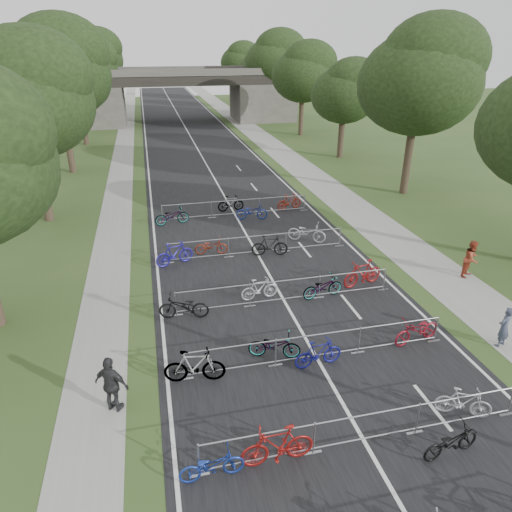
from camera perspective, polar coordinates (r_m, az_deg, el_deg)
The scene contains 45 objects.
road at distance 52.35m, azimuth -7.73°, elevation 13.82°, with size 11.00×140.00×0.01m, color black.
sidewalk_right at distance 53.72m, azimuth 1.04°, elevation 14.32°, with size 3.00×140.00×0.01m, color gray.
sidewalk_left at distance 52.16m, azimuth -16.15°, elevation 13.04°, with size 2.00×140.00×0.01m, color gray.
lane_markings at distance 52.35m, azimuth -7.73°, elevation 13.81°, with size 0.12×140.00×0.00m, color silver.
overpass_bridge at distance 66.64m, azimuth -9.42°, elevation 19.19°, with size 31.00×8.00×7.05m.
tree_left_1 at distance 29.85m, azimuth -26.76°, elevation 17.27°, with size 7.56×7.56×11.53m.
tree_right_1 at distance 34.34m, azimuth 19.95°, elevation 20.10°, with size 8.18×8.18×12.47m.
tree_left_2 at distance 41.57m, azimuth -23.62°, elevation 20.50°, with size 8.40×8.40×12.81m.
tree_right_2 at distance 45.09m, azimuth 11.17°, elevation 19.43°, with size 6.16×6.16×9.39m.
tree_left_3 at distance 53.54m, azimuth -21.38°, elevation 19.71°, with size 6.72×6.72×10.25m.
tree_right_3 at distance 56.17m, azimuth 6.02°, elevation 21.79°, with size 7.17×7.17×10.93m.
tree_left_4 at distance 65.41m, azimuth -20.30°, elevation 21.29°, with size 7.56×7.56×11.53m.
tree_right_4 at distance 67.57m, azimuth 2.49°, elevation 23.27°, with size 8.18×8.18×12.47m.
tree_left_5 at distance 77.32m, azimuth -19.54°, elevation 22.39°, with size 8.40×8.40×12.81m.
tree_right_5 at distance 79.27m, azimuth -0.05°, elevation 22.15°, with size 6.16×6.16×9.39m.
tree_left_6 at distance 89.34m, azimuth -18.74°, elevation 21.64°, with size 6.72×6.72×10.25m.
tree_right_6 at distance 90.94m, azimuth -1.95°, elevation 23.14°, with size 7.17×7.17×10.93m.
barrier_row_2 at distance 13.65m, azimuth 13.70°, elevation -20.19°, with size 9.70×0.08×1.10m.
barrier_row_3 at distance 16.25m, azimuth 7.78°, elevation -11.14°, with size 9.70×0.08×1.10m.
barrier_row_4 at distance 19.42m, azimuth 3.66°, elevation -4.39°, with size 9.70×0.08×1.10m.
barrier_row_5 at distance 23.73m, azimuth 0.20°, elevation 1.41°, with size 9.70×0.08×1.10m.
barrier_row_6 at distance 29.20m, azimuth -2.57°, elevation 6.03°, with size 9.70×0.08×1.10m.
bike_8 at distance 12.68m, azimuth -5.56°, elevation -24.59°, with size 0.59×1.69×0.89m, color navy.
bike_9 at distance 12.85m, azimuth 2.70°, elevation -22.58°, with size 0.56×2.00×1.20m, color maroon.
bike_10 at distance 14.10m, azimuth 23.18°, elevation -20.59°, with size 0.61×1.74×0.91m, color black.
bike_11 at distance 15.37m, azimuth 24.51°, elevation -16.32°, with size 0.46×1.62×0.97m, color #A5A4AC.
bike_12 at distance 15.30m, azimuth -7.69°, elevation -13.51°, with size 0.57×2.01×1.21m, color #999CA1.
bike_13 at distance 16.26m, azimuth 2.31°, elevation -11.13°, with size 0.64×1.84×0.97m, color #999CA1.
bike_14 at distance 15.97m, azimuth 7.80°, elevation -11.98°, with size 0.49×1.73×1.04m, color navy.
bike_15 at distance 17.94m, azimuth 19.51°, elevation -8.77°, with size 0.69×1.98×1.04m, color maroon.
bike_16 at distance 18.54m, azimuth -9.02°, elevation -6.30°, with size 0.70×1.99×1.05m, color black.
bike_17 at distance 19.63m, azimuth 0.42°, elevation -4.15°, with size 0.46×1.64×0.99m, color #B2B2BA.
bike_18 at distance 19.99m, azimuth 8.31°, elevation -3.87°, with size 0.65×1.88×0.99m, color #999CA1.
bike_19 at distance 21.21m, azimuth 13.18°, elevation -2.12°, with size 0.58×2.05×1.23m, color maroon.
bike_20 at distance 22.95m, azimuth -10.15°, elevation 0.27°, with size 0.56×1.98×1.19m, color #221B95.
bike_21 at distance 23.91m, azimuth -5.63°, elevation 1.21°, with size 0.59×1.70×0.89m, color maroon.
bike_22 at distance 23.59m, azimuth 1.73°, elevation 1.31°, with size 0.53×1.89×1.14m, color black.
bike_23 at distance 25.44m, azimuth 6.36°, elevation 2.97°, with size 0.74×2.14×1.12m, color #A1A0A8.
bike_24 at distance 28.23m, azimuth -10.48°, elevation 4.93°, with size 0.72×2.05×1.08m, color #999CA1.
bike_25 at distance 30.11m, azimuth -3.17°, elevation 6.57°, with size 0.49×1.74×1.05m, color #999CA1.
bike_26 at distance 28.61m, azimuth -0.54°, elevation 5.58°, with size 0.68×1.96×1.03m, color navy.
bike_27 at distance 30.49m, azimuth 4.19°, elevation 6.79°, with size 0.50×1.76×1.06m, color #9F2A17.
pedestrian_a at distance 18.88m, azimuth 28.60°, elevation -7.81°, with size 0.58×0.38×1.59m, color #353C4F.
pedestrian_b at distance 23.64m, azimuth 25.34°, elevation -0.33°, with size 0.87×0.68×1.79m, color #963620.
pedestrian_c at distance 14.61m, azimuth -17.57°, elevation -15.10°, with size 1.10×0.46×1.88m, color #28282B.
Camera 1 is at (-5.09, -1.12, 10.10)m, focal length 32.00 mm.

